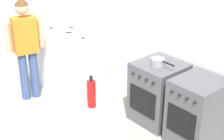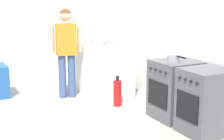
# 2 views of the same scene
# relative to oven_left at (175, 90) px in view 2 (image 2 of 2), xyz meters

# --- Properties ---
(ground_plane) EXTENTS (8.00, 8.00, 0.00)m
(ground_plane) POSITION_rel_oven_left_xyz_m (-0.35, -1.58, -0.43)
(ground_plane) COLOR gray
(back_wall) EXTENTS (6.00, 0.10, 2.60)m
(back_wall) POSITION_rel_oven_left_xyz_m (-0.35, 0.37, 0.87)
(back_wall) COLOR silver
(back_wall) RESTS_ON ground
(side_wall_left) EXTENTS (0.10, 3.10, 2.60)m
(side_wall_left) POSITION_rel_oven_left_xyz_m (-2.95, -1.18, 0.87)
(side_wall_left) COLOR silver
(side_wall_left) RESTS_ON ground
(counter_unit) EXTENTS (1.30, 0.70, 0.90)m
(counter_unit) POSITION_rel_oven_left_xyz_m (-1.70, -0.38, 0.02)
(counter_unit) COLOR silver
(counter_unit) RESTS_ON ground
(oven_left) EXTENTS (0.60, 0.62, 0.85)m
(oven_left) POSITION_rel_oven_left_xyz_m (0.00, 0.00, 0.00)
(oven_left) COLOR #4C4C51
(oven_left) RESTS_ON ground
(oven_right) EXTENTS (0.54, 0.62, 0.85)m
(oven_right) POSITION_rel_oven_left_xyz_m (0.64, -0.00, -0.00)
(oven_right) COLOR #4C4C51
(oven_right) RESTS_ON ground
(pot) EXTENTS (0.36, 0.18, 0.10)m
(pot) POSITION_rel_oven_left_xyz_m (0.02, -0.07, 0.48)
(pot) COLOR gray
(pot) RESTS_ON oven_left
(knife_carving) EXTENTS (0.31, 0.18, 0.01)m
(knife_carving) POSITION_rel_oven_left_xyz_m (-1.24, -0.31, 0.48)
(knife_carving) COLOR silver
(knife_carving) RESTS_ON counter_unit
(knife_bread) EXTENTS (0.31, 0.21, 0.01)m
(knife_bread) POSITION_rel_oven_left_xyz_m (-1.61, -0.23, 0.48)
(knife_bread) COLOR silver
(knife_bread) RESTS_ON counter_unit
(knife_paring) EXTENTS (0.21, 0.07, 0.01)m
(knife_paring) POSITION_rel_oven_left_xyz_m (-2.04, -0.38, 0.48)
(knife_paring) COLOR silver
(knife_paring) RESTS_ON counter_unit
(knife_chef) EXTENTS (0.29, 0.17, 0.01)m
(knife_chef) POSITION_rel_oven_left_xyz_m (-1.95, -0.14, 0.48)
(knife_chef) COLOR silver
(knife_chef) RESTS_ON counter_unit
(person) EXTENTS (0.27, 0.56, 1.55)m
(person) POSITION_rel_oven_left_xyz_m (-1.71, -1.03, 0.48)
(person) COLOR #384C7A
(person) RESTS_ON ground
(fire_extinguisher) EXTENTS (0.13, 0.13, 0.50)m
(fire_extinguisher) POSITION_rel_oven_left_xyz_m (-0.87, -0.48, -0.21)
(fire_extinguisher) COLOR red
(fire_extinguisher) RESTS_ON ground
(larder_cabinet) EXTENTS (0.48, 0.44, 2.00)m
(larder_cabinet) POSITION_rel_oven_left_xyz_m (-2.65, 0.10, 0.57)
(larder_cabinet) COLOR silver
(larder_cabinet) RESTS_ON ground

